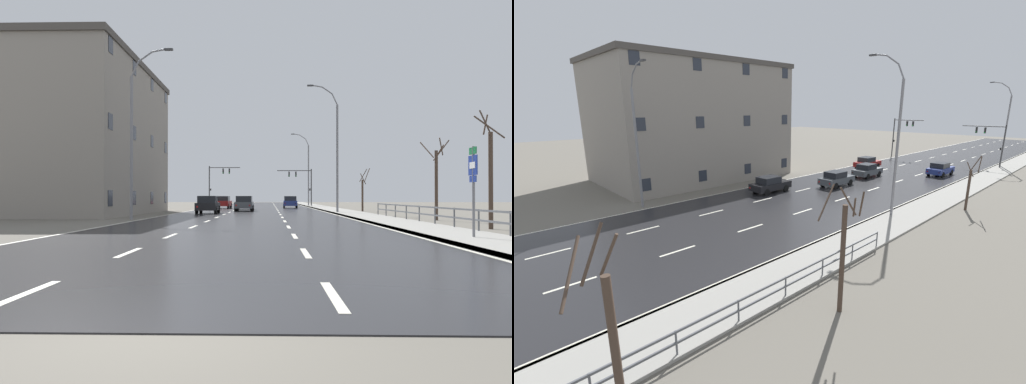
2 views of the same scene
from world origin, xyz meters
TOP-DOWN VIEW (x-y plane):
  - ground_plane at (0.00, 48.00)m, footprint 160.00×160.00m
  - road_asphalt_strip at (0.00, 60.00)m, footprint 14.00×120.00m
  - sidewalk_right at (8.43, 60.00)m, footprint 3.00×120.00m
  - guardrail at (9.85, 19.50)m, footprint 0.07×25.54m
  - street_lamp_foreground at (7.42, 6.85)m, footprint 2.66×0.24m
  - street_lamp_midground at (7.42, 38.46)m, footprint 2.83×0.24m
  - street_lamp_distant at (7.42, 70.08)m, footprint 2.83×0.24m
  - street_lamp_left_bank at (-7.42, 25.82)m, footprint 2.81×0.24m
  - highway_sign at (8.39, 11.45)m, footprint 0.09×0.68m
  - traffic_signal_right at (6.55, 68.57)m, footprint 5.33×0.36m
  - traffic_signal_left at (-6.74, 69.22)m, footprint 4.90×0.36m
  - car_far_right at (-1.13, 43.68)m, footprint 1.89×4.13m
  - car_distant at (-4.41, 55.34)m, footprint 1.98×4.17m
  - car_near_left at (-3.99, 36.87)m, footprint 1.84×4.10m
  - car_far_left at (4.18, 57.51)m, footprint 1.96×4.16m
  - car_near_right at (-1.44, 50.30)m, footprint 1.87×4.12m
  - brick_building at (-15.80, 35.68)m, footprint 13.07×20.17m
  - bare_tree_near at (11.60, 17.19)m, footprint 1.11×1.30m
  - bare_tree_mid at (12.00, 25.48)m, footprint 1.72×1.84m
  - bare_tree_far at (11.02, 44.21)m, footprint 1.00×1.06m

SIDE VIEW (x-z plane):
  - ground_plane at x=0.00m, z-range -0.12..0.00m
  - road_asphalt_strip at x=0.00m, z-range 0.00..0.02m
  - sidewalk_right at x=8.43m, z-range 0.00..0.12m
  - guardrail at x=9.85m, z-range 0.20..1.20m
  - car_far_right at x=-1.13m, z-range 0.02..1.59m
  - car_distant at x=-4.41m, z-range 0.02..1.59m
  - car_near_left at x=-3.99m, z-range 0.02..1.59m
  - car_far_left at x=4.18m, z-range 0.02..1.59m
  - car_near_right at x=-1.44m, z-range 0.02..1.59m
  - bare_tree_far at x=11.02m, z-range -0.31..4.12m
  - highway_sign at x=8.39m, z-range 0.45..3.69m
  - bare_tree_near at x=11.60m, z-range -0.27..5.27m
  - bare_tree_mid at x=12.00m, z-range -0.08..5.13m
  - traffic_signal_right at x=6.55m, z-range 1.11..6.88m
  - traffic_signal_left at x=-6.74m, z-range 1.15..7.44m
  - street_lamp_foreground at x=7.42m, z-range -0.13..10.52m
  - street_lamp_left_bank at x=-7.42m, z-range -0.15..11.07m
  - street_lamp_distant at x=7.42m, z-range -0.15..11.28m
  - street_lamp_midground at x=7.42m, z-range -0.16..11.58m
  - brick_building at x=-15.80m, z-range 0.01..12.91m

